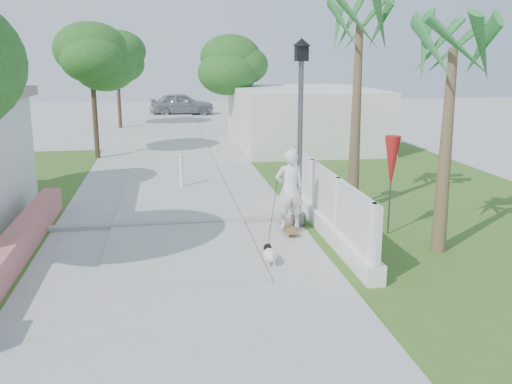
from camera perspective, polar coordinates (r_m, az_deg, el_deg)
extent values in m
plane|color=#B7B7B2|center=(8.57, -6.67, -14.84)|extent=(90.00, 90.00, 0.00)
cube|color=#B7B7B2|center=(27.84, -8.49, 5.05)|extent=(3.20, 36.00, 0.06)
cube|color=#999993|center=(14.13, -7.75, -3.09)|extent=(6.50, 0.25, 0.10)
cube|color=#39631F|center=(17.61, 15.47, -0.29)|extent=(8.00, 20.00, 0.01)
cube|color=#D7756E|center=(12.53, -22.86, -5.04)|extent=(0.45, 8.00, 0.60)
cube|color=white|center=(13.62, 6.81, -3.04)|extent=(0.35, 7.00, 0.40)
cube|color=white|center=(13.42, 6.90, 0.03)|extent=(0.10, 7.00, 1.10)
cube|color=white|center=(10.56, 11.60, -5.04)|extent=(0.14, 0.14, 1.50)
cube|color=white|center=(12.55, 8.11, -1.91)|extent=(0.14, 0.14, 1.50)
cube|color=white|center=(14.60, 5.60, 0.35)|extent=(0.14, 0.14, 1.50)
cube|color=white|center=(16.49, 3.87, 1.91)|extent=(0.14, 0.14, 1.50)
cube|color=silver|center=(26.44, 4.69, 7.48)|extent=(6.00, 8.00, 2.60)
cylinder|color=#59595E|center=(13.97, 4.27, -2.76)|extent=(0.36, 0.36, 0.30)
cylinder|color=#59595E|center=(13.57, 4.41, 4.75)|extent=(0.12, 0.12, 4.00)
cube|color=black|center=(13.41, 4.58, 13.65)|extent=(0.28, 0.28, 0.35)
cone|color=black|center=(13.42, 4.60, 14.72)|extent=(0.44, 0.44, 0.18)
cylinder|color=white|center=(17.91, -7.48, 1.94)|extent=(0.12, 0.12, 1.00)
sphere|color=white|center=(17.81, -7.54, 3.58)|extent=(0.14, 0.14, 0.14)
cylinder|color=#59595E|center=(13.41, 13.25, -0.04)|extent=(0.04, 0.04, 2.00)
cone|color=red|center=(13.26, 13.42, 2.90)|extent=(0.36, 0.36, 1.20)
cylinder|color=#4C3826|center=(23.81, -15.83, 7.87)|extent=(0.20, 0.20, 3.85)
ellipsoid|color=#224F16|center=(23.71, -16.09, 11.84)|extent=(3.40, 3.40, 2.55)
ellipsoid|color=#224F16|center=(23.49, -15.71, 12.70)|extent=(2.89, 2.89, 2.18)
ellipsoid|color=#224F16|center=(23.93, -16.63, 13.49)|extent=(2.55, 2.55, 1.90)
cylinder|color=#4C3826|center=(27.85, -1.95, 8.76)|extent=(0.20, 0.20, 3.50)
ellipsoid|color=#224F16|center=(27.77, -1.97, 11.84)|extent=(3.00, 3.00, 2.25)
ellipsoid|color=#224F16|center=(27.59, -1.50, 12.56)|extent=(2.55, 2.55, 1.92)
ellipsoid|color=#224F16|center=(27.93, -2.45, 13.28)|extent=(2.25, 2.25, 1.68)
cylinder|color=#4C3826|center=(33.71, -13.57, 9.52)|extent=(0.20, 0.20, 3.85)
ellipsoid|color=#224F16|center=(33.65, -13.73, 12.32)|extent=(3.20, 3.20, 2.40)
ellipsoid|color=#224F16|center=(33.43, -13.44, 12.93)|extent=(2.72, 2.72, 2.05)
ellipsoid|color=#224F16|center=(33.86, -14.11, 13.49)|extent=(2.40, 2.40, 1.79)
cone|color=brown|center=(14.94, 9.95, 6.94)|extent=(0.32, 0.32, 4.80)
cone|color=brown|center=(12.29, 18.40, 3.65)|extent=(0.32, 0.32, 4.20)
cube|color=brown|center=(13.43, 3.31, -3.62)|extent=(0.32, 0.98, 0.02)
imported|color=white|center=(13.19, 3.37, 0.29)|extent=(0.70, 0.48, 1.86)
cylinder|color=gray|center=(13.11, 3.26, -4.36)|extent=(0.03, 0.07, 0.07)
cylinder|color=gray|center=(13.15, 4.00, -4.32)|extent=(0.03, 0.07, 0.07)
cylinder|color=gray|center=(13.76, 2.65, -3.49)|extent=(0.03, 0.07, 0.07)
cylinder|color=gray|center=(13.80, 3.36, -3.45)|extent=(0.03, 0.07, 0.07)
ellipsoid|color=white|center=(11.35, 1.39, -6.34)|extent=(0.28, 0.44, 0.27)
sphere|color=black|center=(11.51, 1.16, -5.63)|extent=(0.17, 0.17, 0.17)
sphere|color=white|center=(11.59, 1.07, -5.59)|extent=(0.08, 0.08, 0.08)
cone|color=black|center=(11.48, 0.97, -5.26)|extent=(0.05, 0.05, 0.06)
cone|color=black|center=(11.49, 1.36, -5.23)|extent=(0.05, 0.05, 0.06)
cylinder|color=white|center=(11.48, 0.97, -6.86)|extent=(0.04, 0.04, 0.12)
cylinder|color=white|center=(11.51, 1.57, -6.82)|extent=(0.04, 0.04, 0.12)
cylinder|color=white|center=(11.30, 1.20, -7.21)|extent=(0.04, 0.04, 0.12)
cylinder|color=white|center=(11.32, 1.81, -7.17)|extent=(0.04, 0.04, 0.12)
cylinder|color=white|center=(11.14, 1.64, -6.35)|extent=(0.03, 0.10, 0.10)
imported|color=#9FA3A7|center=(40.75, -7.43, 8.76)|extent=(4.45, 1.80, 1.52)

